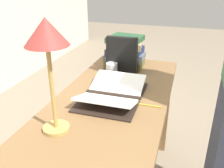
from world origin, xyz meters
TOP-DOWN VIEW (x-y plane):
  - reading_desk at (0.00, 0.00)m, footprint 1.40×0.59m
  - open_book at (0.02, 0.00)m, footprint 0.44×0.31m
  - book_stack_tall at (0.51, 0.06)m, footprint 0.24×0.27m
  - book_standing_upright at (0.35, 0.04)m, footprint 0.04×0.20m
  - reading_lamp at (-0.35, 0.14)m, footprint 0.17×0.17m
  - coffee_mug at (0.30, 0.09)m, footprint 0.10×0.07m
  - pencil at (-0.02, -0.19)m, footprint 0.01×0.17m

SIDE VIEW (x-z plane):
  - reading_desk at x=0.00m, z-range 0.26..1.03m
  - pencil at x=-0.02m, z-range 0.77..0.78m
  - open_book at x=0.02m, z-range 0.75..0.82m
  - coffee_mug at x=0.30m, z-range 0.77..0.86m
  - book_stack_tall at x=0.51m, z-range 0.77..0.98m
  - book_standing_upright at x=0.35m, z-range 0.77..1.02m
  - reading_lamp at x=-0.35m, z-range 0.92..1.39m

